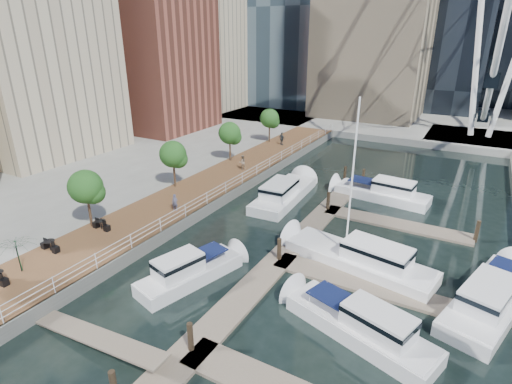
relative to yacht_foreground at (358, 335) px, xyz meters
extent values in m
plane|color=black|center=(-10.04, -3.37, 0.00)|extent=(520.00, 520.00, 0.00)
cube|color=brown|center=(-19.04, 11.63, 0.50)|extent=(6.00, 60.00, 1.00)
cube|color=#595954|center=(-16.04, 11.63, 0.50)|extent=(0.25, 60.00, 1.00)
cube|color=gray|center=(-46.04, 11.63, 0.50)|extent=(48.00, 90.00, 1.00)
cube|color=gray|center=(-10.04, 98.63, 0.50)|extent=(200.00, 114.00, 1.00)
cube|color=gray|center=(3.96, 48.63, 0.50)|extent=(14.00, 12.00, 1.00)
cube|color=#6D6051|center=(-7.04, 6.63, 0.10)|extent=(2.00, 32.00, 0.20)
cube|color=#6D6051|center=(-1.04, 4.63, 0.10)|extent=(12.00, 2.00, 0.20)
cube|color=#6D6051|center=(-1.04, 14.63, 0.10)|extent=(12.00, 2.00, 0.20)
cube|color=#BCAD8E|center=(-44.04, 12.63, 14.00)|extent=(14.00, 16.00, 26.00)
cube|color=brown|center=(-40.04, 30.63, 11.00)|extent=(12.00, 14.00, 20.00)
cube|color=#BCAD8E|center=(-46.04, 46.63, 15.00)|extent=(14.00, 16.00, 28.00)
cylinder|color=white|center=(1.46, 48.63, 14.00)|extent=(0.80, 0.80, 26.00)
cylinder|color=#3F2B1C|center=(-21.44, 0.63, 2.20)|extent=(0.20, 0.20, 2.40)
sphere|color=#265B1E|center=(-21.44, 0.63, 4.30)|extent=(2.60, 2.60, 2.60)
cylinder|color=#3F2B1C|center=(-21.44, 10.63, 2.20)|extent=(0.20, 0.20, 2.40)
sphere|color=#265B1E|center=(-21.44, 10.63, 4.30)|extent=(2.60, 2.60, 2.60)
cylinder|color=#3F2B1C|center=(-21.44, 20.63, 2.20)|extent=(0.20, 0.20, 2.40)
sphere|color=#265B1E|center=(-21.44, 20.63, 4.30)|extent=(2.60, 2.60, 2.60)
cylinder|color=#3F2B1C|center=(-21.44, 30.63, 2.20)|extent=(0.20, 0.20, 2.40)
sphere|color=#265B1E|center=(-21.44, 30.63, 4.30)|extent=(2.60, 2.60, 2.60)
imported|color=#4F516A|center=(-17.65, 6.13, 1.74)|extent=(0.61, 0.48, 1.47)
imported|color=gray|center=(-18.46, 18.47, 1.81)|extent=(0.96, 0.99, 1.61)
imported|color=#333A40|center=(-19.21, 30.00, 1.86)|extent=(1.09, 0.70, 1.72)
imported|color=#113E1C|center=(-20.05, -5.96, 2.13)|extent=(3.30, 3.32, 2.27)
camera|label=1|loc=(3.56, -17.53, 15.05)|focal=28.00mm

